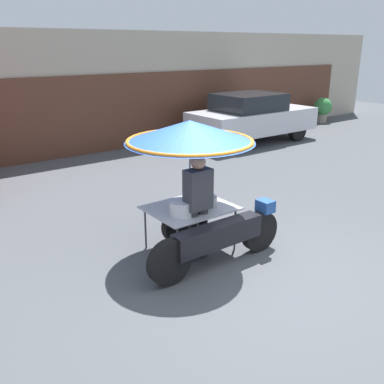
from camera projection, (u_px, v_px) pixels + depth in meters
The scene contains 6 objects.
ground_plane at pixel (251, 272), 5.83m from camera, with size 36.00×36.00×0.00m, color #4C4F54.
shopfront_building at pixel (34, 94), 11.83m from camera, with size 28.00×2.06×3.34m.
vendor_motorcycle_cart at pixel (194, 154), 5.95m from camera, with size 2.23×1.84×1.96m.
vendor_person at pixel (198, 202), 5.96m from camera, with size 0.38×0.22×1.54m.
parked_car at pixel (252, 117), 13.46m from camera, with size 4.14×1.81×1.53m.
potted_plant at pixel (323, 108), 17.03m from camera, with size 0.70×0.70×0.96m.
Camera 1 is at (-3.74, -3.64, 2.94)m, focal length 40.00 mm.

